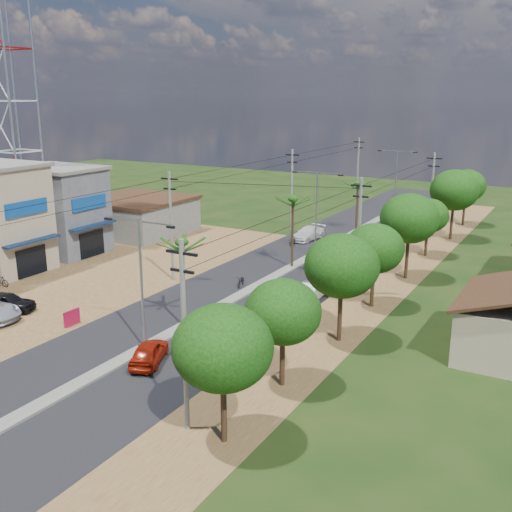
{
  "coord_description": "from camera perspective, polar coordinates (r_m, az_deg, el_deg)",
  "views": [
    {
      "loc": [
        22.33,
        -25.71,
        14.92
      ],
      "look_at": [
        0.67,
        12.39,
        3.0
      ],
      "focal_mm": 42.0,
      "sensor_mm": 36.0,
      "label": 1
    }
  ],
  "objects": [
    {
      "name": "road",
      "position": [
        48.77,
        0.83,
        -2.58
      ],
      "size": [
        12.0,
        110.0,
        0.04
      ],
      "primitive_type": "cube",
      "color": "black",
      "rests_on": "ground"
    },
    {
      "name": "car_white_far",
      "position": [
        63.18,
        4.97,
        2.13
      ],
      "size": [
        2.42,
        4.84,
        1.35
      ],
      "primitive_type": "imported",
      "rotation": [
        0.0,
        0.0,
        -0.12
      ],
      "color": "silver",
      "rests_on": "ground"
    },
    {
      "name": "streetlight_mid",
      "position": [
        56.33,
        5.77,
        4.77
      ],
      "size": [
        5.1,
        0.18,
        8.0
      ],
      "color": "gray",
      "rests_on": "ground"
    },
    {
      "name": "utility_pole_w_c",
      "position": [
        67.3,
        3.43,
        6.5
      ],
      "size": [
        1.6,
        0.24,
        9.0
      ],
      "color": "#605E56",
      "rests_on": "ground"
    },
    {
      "name": "tree_east_d",
      "position": [
        43.09,
        11.22,
        0.7
      ],
      "size": [
        4.2,
        4.2,
        6.13
      ],
      "color": "black",
      "rests_on": "ground"
    },
    {
      "name": "tree_east_e",
      "position": [
        50.35,
        14.41,
        3.47
      ],
      "size": [
        4.8,
        4.8,
        7.14
      ],
      "color": "black",
      "rests_on": "ground"
    },
    {
      "name": "streetlight_near",
      "position": [
        35.53,
        -10.89,
        -1.64
      ],
      "size": [
        5.1,
        0.18,
        8.0
      ],
      "color": "gray",
      "rests_on": "ground"
    },
    {
      "name": "dirt_lot_west",
      "position": [
        52.46,
        -17.54,
        -2.02
      ],
      "size": [
        18.0,
        46.0,
        0.04
      ],
      "primitive_type": "cube",
      "color": "brown",
      "rests_on": "ground"
    },
    {
      "name": "shophouse_grey",
      "position": [
        60.47,
        -18.26,
        4.2
      ],
      "size": [
        9.0,
        6.4,
        8.3
      ],
      "color": "#4C4F54",
      "rests_on": "ground"
    },
    {
      "name": "car_parked_dark",
      "position": [
        45.84,
        -22.68,
        -4.09
      ],
      "size": [
        4.36,
        2.94,
        1.38
      ],
      "primitive_type": "imported",
      "rotation": [
        0.0,
        0.0,
        1.93
      ],
      "color": "black",
      "rests_on": "ground"
    },
    {
      "name": "tree_east_h",
      "position": [
        73.58,
        19.39,
        6.32
      ],
      "size": [
        4.4,
        4.4,
        6.52
      ],
      "color": "black",
      "rests_on": "ground"
    },
    {
      "name": "tree_east_c",
      "position": [
        36.48,
        8.17,
        -0.95
      ],
      "size": [
        4.6,
        4.6,
        6.83
      ],
      "color": "black",
      "rests_on": "ground"
    },
    {
      "name": "moto_rider_west_a",
      "position": [
        47.77,
        -1.44,
        -2.42
      ],
      "size": [
        1.04,
        1.81,
        0.9
      ],
      "primitive_type": "imported",
      "rotation": [
        0.0,
        0.0,
        0.27
      ],
      "color": "black",
      "rests_on": "ground"
    },
    {
      "name": "utility_pole_e_a",
      "position": [
        26.68,
        -6.84,
        -7.29
      ],
      "size": [
        1.6,
        0.24,
        9.0
      ],
      "color": "#605E56",
      "rests_on": "ground"
    },
    {
      "name": "tree_east_f",
      "position": [
        58.29,
        16.08,
        3.71
      ],
      "size": [
        3.8,
        3.8,
        5.52
      ],
      "color": "black",
      "rests_on": "ground"
    },
    {
      "name": "tree_east_a",
      "position": [
        25.73,
        -3.19,
        -8.73
      ],
      "size": [
        4.4,
        4.4,
        6.37
      ],
      "color": "black",
      "rests_on": "ground"
    },
    {
      "name": "palm_median_far",
      "position": [
        66.34,
        9.68,
        6.63
      ],
      "size": [
        2.0,
        2.0,
        5.85
      ],
      "color": "black",
      "rests_on": "ground"
    },
    {
      "name": "palm_median_near",
      "position": [
        38.34,
        -7.09,
        0.93
      ],
      "size": [
        2.0,
        2.0,
        6.15
      ],
      "color": "black",
      "rests_on": "ground"
    },
    {
      "name": "moto_rider_east",
      "position": [
        33.15,
        -4.96,
        -10.66
      ],
      "size": [
        1.26,
        1.94,
        0.96
      ],
      "primitive_type": "imported",
      "rotation": [
        0.0,
        0.0,
        2.77
      ],
      "color": "black",
      "rests_on": "ground"
    },
    {
      "name": "telecom_tower",
      "position": [
        63.47,
        -22.66,
        17.9
      ],
      "size": [
        3.8,
        3.8,
        43.0
      ],
      "color": "gray",
      "rests_on": "ground"
    },
    {
      "name": "utility_pole_w_b",
      "position": [
        48.85,
        -8.09,
        3.05
      ],
      "size": [
        1.6,
        0.24,
        9.0
      ],
      "color": "#605E56",
      "rests_on": "ground"
    },
    {
      "name": "palm_median_mid",
      "position": [
        51.67,
        3.53,
        5.13
      ],
      "size": [
        2.0,
        2.0,
        6.55
      ],
      "color": "black",
      "rests_on": "ground"
    },
    {
      "name": "tree_east_b",
      "position": [
        30.79,
        2.57,
        -5.35
      ],
      "size": [
        4.0,
        4.0,
        5.83
      ],
      "color": "black",
      "rests_on": "ground"
    },
    {
      "name": "moto_rider_west_b",
      "position": [
        60.78,
        3.5,
        1.4
      ],
      "size": [
        0.46,
        1.48,
        0.88
      ],
      "primitive_type": "imported",
      "rotation": [
        0.0,
        0.0,
        0.03
      ],
      "color": "black",
      "rests_on": "ground"
    },
    {
      "name": "utility_pole_e_c",
      "position": [
        66.2,
        16.39,
        5.77
      ],
      "size": [
        1.6,
        0.24,
        9.0
      ],
      "color": "#605E56",
      "rests_on": "ground"
    },
    {
      "name": "roadside_sign",
      "position": [
        41.7,
        -17.13,
        -5.66
      ],
      "size": [
        0.15,
        1.32,
        1.1
      ],
      "rotation": [
        0.0,
        0.0,
        -0.04
      ],
      "color": "maroon",
      "rests_on": "ground"
    },
    {
      "name": "car_red_near",
      "position": [
        35.05,
        -10.15,
        -9.06
      ],
      "size": [
        2.96,
        4.15,
        1.31
      ],
      "primitive_type": "imported",
      "rotation": [
        0.0,
        0.0,
        3.55
      ],
      "color": "maroon",
      "rests_on": "ground"
    },
    {
      "name": "streetlight_far",
      "position": [
        79.59,
        13.18,
        7.5
      ],
      "size": [
        5.1,
        0.18,
        8.0
      ],
      "color": "gray",
      "rests_on": "ground"
    },
    {
      "name": "tree_east_g",
      "position": [
        65.65,
        18.38,
        5.96
      ],
      "size": [
        5.0,
        5.0,
        7.38
      ],
      "color": "black",
      "rests_on": "ground"
    },
    {
      "name": "ground",
      "position": [
        37.18,
        -10.52,
        -8.72
      ],
      "size": [
        160.0,
        160.0,
        0.0
      ],
      "primitive_type": "plane",
      "color": "black",
      "rests_on": "ground"
    },
    {
      "name": "dirt_shoulder_east",
      "position": [
        45.51,
        10.27,
        -4.16
      ],
      "size": [
        5.0,
        90.0,
        0.03
      ],
      "primitive_type": "cube",
      "color": "brown",
      "rests_on": "ground"
    },
    {
      "name": "utility_pole_w_d",
      "position": [
        86.48,
        9.67,
        8.25
      ],
      "size": [
        1.6,
        0.24,
        9.0
      ],
      "color": "#605E56",
      "rests_on": "ground"
    },
    {
      "name": "low_shed",
      "position": [
        67.21,
        -11.27,
        3.81
      ],
      "size": [
        10.4,
        10.4,
        3.95
      ],
      "color": "#605E56",
      "rests_on": "ground"
    },
    {
      "name": "utility_pole_e_b",
      "position": [
        45.42,
        9.79,
        2.06
      ],
      "size": [
        1.6,
        0.24,
        9.0
      ],
      "color": "#605E56",
      "rests_on": "ground"
    },
    {
      "name": "car_silver_mid",
      "position": [
        45.13,
        5.45,
        -3.28
      ],
      "size": [
        1.63,
        4.05,
        1.31
      ],
      "primitive_type": "imported",
      "rotation": [
        0.0,
        0.0,
        3.21
      ],
      "color": "#A8ABB0",
      "rests_on": "ground"
    },
    {
      "name": "median",
      "position": [
        51.28,
        2.44,
        -1.61
      ],
      "size": [
        1.0,
        90.0,
        0.18
      ],
      "primitive_type": "cube",
      "color": "#605E56",
      "rests_on": "ground"
    }
  ]
}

